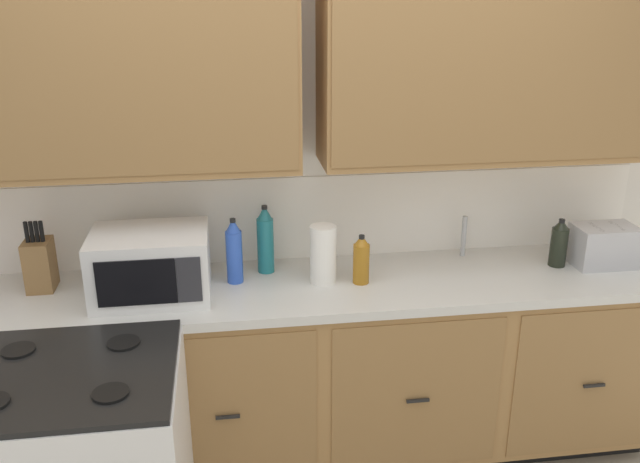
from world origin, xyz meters
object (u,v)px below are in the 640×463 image
bottle_dark (559,243)px  bottle_blue (234,251)px  toaster (604,245)px  knife_block (40,264)px  microwave (151,264)px  paper_towel_roll (323,254)px  bottle_amber (361,260)px  bottle_teal (265,240)px

bottle_dark → bottle_blue: size_ratio=0.77×
toaster → bottle_dark: size_ratio=1.23×
knife_block → microwave: bearing=-15.6°
paper_towel_roll → bottle_amber: paper_towel_roll is taller
microwave → knife_block: size_ratio=1.55×
toaster → bottle_blue: size_ratio=0.95×
knife_block → bottle_amber: bearing=-5.6°
knife_block → bottle_blue: bearing=-3.2°
bottle_teal → bottle_dark: (1.35, -0.12, -0.04)m
bottle_dark → microwave: bearing=-178.2°
paper_towel_roll → bottle_blue: (-0.38, 0.06, 0.01)m
toaster → bottle_teal: size_ratio=0.89×
paper_towel_roll → bottle_amber: size_ratio=1.17×
microwave → knife_block: knife_block is taller
bottle_blue → bottle_amber: bearing=-9.1°
paper_towel_roll → bottle_teal: bottle_teal is taller
bottle_teal → bottle_dark: size_ratio=1.39×
paper_towel_roll → bottle_dark: size_ratio=1.14×
microwave → paper_towel_roll: bearing=2.4°
toaster → paper_towel_roll: bearing=-179.8°
microwave → toaster: bearing=1.0°
bottle_amber → toaster: bearing=1.8°
knife_block → paper_towel_roll: bearing=-4.8°
knife_block → bottle_blue: size_ratio=1.05×
microwave → bottle_blue: bottle_blue is taller
bottle_teal → bottle_amber: bottle_teal is taller
toaster → knife_block: knife_block is taller
knife_block → bottle_blue: (0.82, -0.05, 0.03)m
knife_block → toaster: bearing=-2.2°
microwave → bottle_blue: 0.36m
paper_towel_roll → bottle_dark: paper_towel_roll is taller
paper_towel_roll → toaster: bearing=0.2°
bottle_blue → bottle_dark: bearing=-1.1°
bottle_teal → bottle_amber: size_ratio=1.42×
toaster → microwave: bearing=-179.0°
bottle_teal → bottle_amber: 0.45m
knife_block → bottle_teal: bearing=2.9°
microwave → bottle_amber: (0.89, -0.00, -0.03)m
toaster → bottle_dark: bottle_dark is taller
paper_towel_roll → microwave: bearing=-177.6°
bottle_blue → bottle_teal: bearing=33.7°
bottle_amber → bottle_blue: (-0.55, 0.09, 0.04)m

